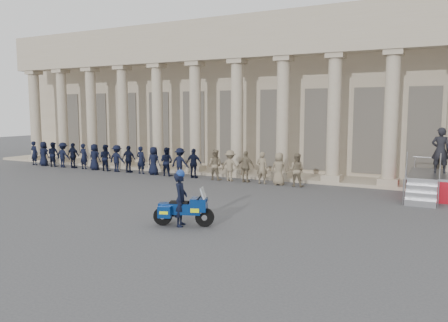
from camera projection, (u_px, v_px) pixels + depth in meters
ground at (175, 208)px, 16.16m from camera, size 90.00×90.00×0.00m
building at (299, 96)px, 28.66m from camera, size 40.00×12.50×9.00m
officer_rank at (145, 160)px, 24.62m from camera, size 18.58×0.60×1.58m
motorcycle at (184, 209)px, 13.57m from camera, size 1.85×1.08×1.23m
rider at (181, 198)px, 13.54m from camera, size 0.59×0.72×1.78m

